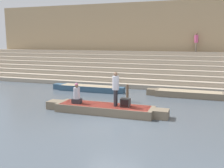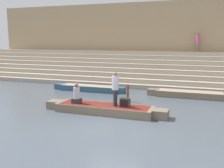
# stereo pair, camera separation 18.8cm
# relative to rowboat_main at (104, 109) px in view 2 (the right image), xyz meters

# --- Properties ---
(ground_plane) EXTENTS (120.00, 120.00, 0.00)m
(ground_plane) POSITION_rel_rowboat_main_xyz_m (0.96, -1.52, -0.23)
(ground_plane) COLOR #4C5660
(ghat_steps) EXTENTS (36.00, 5.00, 2.71)m
(ghat_steps) POSITION_rel_rowboat_main_xyz_m (0.96, 10.21, 0.73)
(ghat_steps) COLOR tan
(ghat_steps) RESTS_ON ground
(back_wall) EXTENTS (34.20, 1.28, 7.17)m
(back_wall) POSITION_rel_rowboat_main_xyz_m (0.96, 12.58, 3.33)
(back_wall) COLOR tan
(back_wall) RESTS_ON ground
(rowboat_main) EXTENTS (6.52, 1.45, 0.42)m
(rowboat_main) POSITION_rel_rowboat_main_xyz_m (0.00, 0.00, 0.00)
(rowboat_main) COLOR #756651
(rowboat_main) RESTS_ON ground
(person_standing) EXTENTS (0.34, 0.34, 1.73)m
(person_standing) POSITION_rel_rowboat_main_xyz_m (0.61, -0.03, 1.19)
(person_standing) COLOR #28282D
(person_standing) RESTS_ON rowboat_main
(person_rowing) EXTENTS (0.47, 0.37, 1.09)m
(person_rowing) POSITION_rel_rowboat_main_xyz_m (-1.51, -0.12, 0.63)
(person_rowing) COLOR #28282D
(person_rowing) RESTS_ON rowboat_main
(tv_set) EXTENTS (0.47, 0.40, 0.42)m
(tv_set) POSITION_rel_rowboat_main_xyz_m (1.11, 0.02, 0.41)
(tv_set) COLOR #2D2D2D
(tv_set) RESTS_ON rowboat_main
(moored_boat_shore) EXTENTS (5.58, 1.10, 0.41)m
(moored_boat_shore) POSITION_rel_rowboat_main_xyz_m (3.95, 5.35, -0.01)
(moored_boat_shore) COLOR #756651
(moored_boat_shore) RESTS_ON ground
(moored_boat_distant) EXTENTS (5.55, 1.10, 0.41)m
(moored_boat_distant) POSITION_rel_rowboat_main_xyz_m (-3.22, 5.17, -0.01)
(moored_boat_distant) COLOR #33516B
(moored_boat_distant) RESTS_ON ground
(mooring_post) EXTENTS (0.15, 0.15, 1.06)m
(mooring_post) POSITION_rel_rowboat_main_xyz_m (0.43, 2.83, 0.30)
(mooring_post) COLOR brown
(mooring_post) RESTS_ON ground
(person_on_steps) EXTENTS (0.32, 0.32, 1.61)m
(person_on_steps) POSITION_rel_rowboat_main_xyz_m (4.10, 11.67, 3.42)
(person_on_steps) COLOR #756656
(person_on_steps) RESTS_ON ghat_steps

